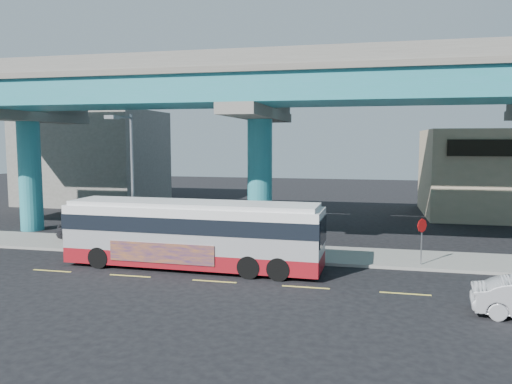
% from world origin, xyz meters
% --- Properties ---
extents(ground, '(120.00, 120.00, 0.00)m').
position_xyz_m(ground, '(0.00, 0.00, 0.00)').
color(ground, black).
rests_on(ground, ground).
extents(sidewalk, '(70.00, 4.00, 0.15)m').
position_xyz_m(sidewalk, '(0.00, 5.50, 0.07)').
color(sidewalk, gray).
rests_on(sidewalk, ground).
extents(lane_markings, '(58.00, 0.12, 0.01)m').
position_xyz_m(lane_markings, '(-0.00, -0.30, 0.01)').
color(lane_markings, '#D8C64C').
rests_on(lane_markings, ground).
extents(viaduct, '(52.00, 12.40, 11.70)m').
position_xyz_m(viaduct, '(-0.00, 9.11, 9.14)').
color(viaduct, teal).
rests_on(viaduct, ground).
extents(building_concrete, '(12.00, 10.00, 9.00)m').
position_xyz_m(building_concrete, '(-20.00, 24.00, 4.50)').
color(building_concrete, gray).
rests_on(building_concrete, ground).
extents(transit_bus, '(12.59, 3.02, 3.21)m').
position_xyz_m(transit_bus, '(-1.70, 1.74, 1.76)').
color(transit_bus, maroon).
rests_on(transit_bus, ground).
extents(parked_car, '(2.95, 4.43, 1.32)m').
position_xyz_m(parked_car, '(-9.61, 5.53, 0.81)').
color(parked_car, '#2B2B30').
rests_on(parked_car, sidewalk).
extents(street_lamp, '(0.50, 2.42, 7.36)m').
position_xyz_m(street_lamp, '(-5.92, 3.45, 4.96)').
color(street_lamp, gray).
rests_on(street_lamp, sidewalk).
extents(stop_sign, '(0.49, 0.51, 2.25)m').
position_xyz_m(stop_sign, '(9.02, 4.18, 1.74)').
color(stop_sign, gray).
rests_on(stop_sign, sidewalk).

